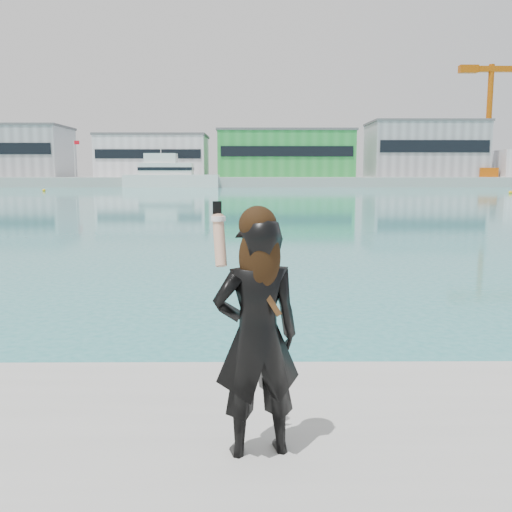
% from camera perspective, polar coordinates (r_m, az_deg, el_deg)
% --- Properties ---
extents(ground, '(500.00, 500.00, 0.00)m').
position_cam_1_polar(ground, '(5.08, -2.89, -22.80)').
color(ground, '#1A7C7A').
rests_on(ground, ground).
extents(far_quay, '(320.00, 40.00, 2.00)m').
position_cam_1_polar(far_quay, '(134.36, -0.61, 7.49)').
color(far_quay, '#9E9E99').
rests_on(far_quay, ground).
extents(warehouse_grey_left, '(26.52, 16.36, 11.50)m').
position_cam_1_polar(warehouse_grey_left, '(143.48, -23.49, 9.57)').
color(warehouse_grey_left, gray).
rests_on(warehouse_grey_left, far_quay).
extents(warehouse_white, '(24.48, 15.35, 9.50)m').
position_cam_1_polar(warehouse_white, '(134.25, -10.18, 9.82)').
color(warehouse_white, silver).
rests_on(warehouse_white, far_quay).
extents(warehouse_green, '(30.60, 16.36, 10.50)m').
position_cam_1_polar(warehouse_green, '(132.64, 2.90, 10.18)').
color(warehouse_green, green).
rests_on(warehouse_green, far_quay).
extents(warehouse_grey_right, '(25.50, 15.35, 12.50)m').
position_cam_1_polar(warehouse_grey_right, '(138.30, 16.48, 10.19)').
color(warehouse_grey_right, gray).
rests_on(warehouse_grey_right, far_quay).
extents(dock_crane, '(23.00, 4.00, 24.00)m').
position_cam_1_polar(dock_crane, '(137.59, 22.74, 12.75)').
color(dock_crane, '#C5570B').
rests_on(dock_crane, far_quay).
extents(flagpole_left, '(1.28, 0.16, 8.00)m').
position_cam_1_polar(flagpole_left, '(131.08, -17.67, 9.52)').
color(flagpole_left, silver).
rests_on(flagpole_left, far_quay).
extents(flagpole_right, '(1.28, 0.16, 8.00)m').
position_cam_1_polar(flagpole_right, '(127.31, 9.53, 9.83)').
color(flagpole_right, silver).
rests_on(flagpole_right, far_quay).
extents(motor_yacht, '(18.97, 5.40, 8.83)m').
position_cam_1_polar(motor_yacht, '(117.03, -8.69, 8.02)').
color(motor_yacht, white).
rests_on(motor_yacht, ground).
extents(buoy_near, '(0.50, 0.50, 0.50)m').
position_cam_1_polar(buoy_near, '(85.19, 24.09, 5.71)').
color(buoy_near, '#F4B50C').
rests_on(buoy_near, ground).
extents(buoy_far, '(0.50, 0.50, 0.50)m').
position_cam_1_polar(buoy_far, '(93.76, -20.44, 6.07)').
color(buoy_far, '#F4B50C').
rests_on(buoy_far, ground).
extents(woman, '(0.64, 0.49, 1.64)m').
position_cam_1_polar(woman, '(3.67, 0.09, -7.38)').
color(woman, black).
rests_on(woman, near_quay).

